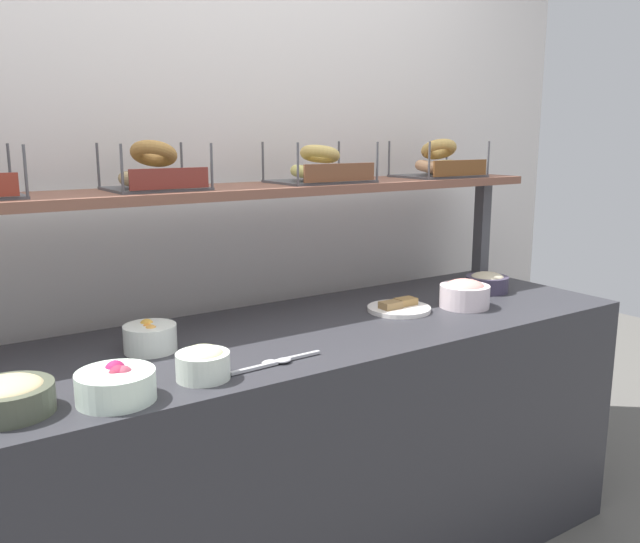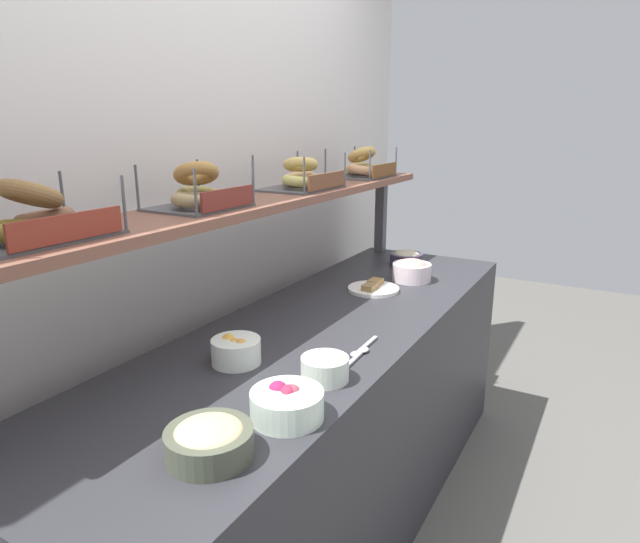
% 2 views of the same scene
% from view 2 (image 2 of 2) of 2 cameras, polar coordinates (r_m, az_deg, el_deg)
% --- Properties ---
extents(ground_plane, '(8.00, 8.00, 0.00)m').
position_cam_2_polar(ground_plane, '(2.40, 0.30, -24.73)').
color(ground_plane, '#595651').
extents(back_wall, '(3.57, 0.06, 2.40)m').
position_cam_2_polar(back_wall, '(2.18, -12.43, 5.97)').
color(back_wall, silver).
rests_on(back_wall, ground_plane).
extents(deli_counter, '(2.37, 0.70, 0.85)m').
position_cam_2_polar(deli_counter, '(2.15, 0.32, -16.02)').
color(deli_counter, '#2D2D33').
rests_on(deli_counter, ground_plane).
extents(shelf_riser_right, '(0.05, 0.05, 0.40)m').
position_cam_2_polar(shelf_riser_right, '(3.00, 6.37, 5.84)').
color(shelf_riser_right, '#4C4C51').
rests_on(shelf_riser_right, deli_counter).
extents(upper_shelf, '(2.33, 0.32, 0.03)m').
position_cam_2_polar(upper_shelf, '(2.00, -6.48, 7.27)').
color(upper_shelf, brown).
rests_on(upper_shelf, shelf_riser_left).
extents(bowl_hummus, '(0.19, 0.19, 0.08)m').
position_cam_2_polar(bowl_hummus, '(1.24, -11.49, -16.84)').
color(bowl_hummus, '#4D5342').
rests_on(bowl_hummus, deli_counter).
extents(bowl_fruit_salad, '(0.15, 0.15, 0.09)m').
position_cam_2_polar(bowl_fruit_salad, '(1.65, -8.77, -8.13)').
color(bowl_fruit_salad, white).
rests_on(bowl_fruit_salad, deli_counter).
extents(bowl_beet_salad, '(0.18, 0.18, 0.08)m').
position_cam_2_polar(bowl_beet_salad, '(1.36, -3.49, -13.57)').
color(bowl_beet_salad, white).
rests_on(bowl_beet_salad, deli_counter).
extents(bowl_tuna_salad, '(0.16, 0.16, 0.08)m').
position_cam_2_polar(bowl_tuna_salad, '(2.75, 9.01, 1.41)').
color(bowl_tuna_salad, '#3C344C').
rests_on(bowl_tuna_salad, deli_counter).
extents(bowl_scallion_spread, '(0.13, 0.13, 0.09)m').
position_cam_2_polar(bowl_scallion_spread, '(1.53, 0.51, -9.83)').
color(bowl_scallion_spread, white).
rests_on(bowl_scallion_spread, deli_counter).
extents(bowl_lox_spread, '(0.17, 0.17, 0.10)m').
position_cam_2_polar(bowl_lox_spread, '(2.49, 9.55, 0.16)').
color(bowl_lox_spread, silver).
rests_on(bowl_lox_spread, deli_counter).
extents(serving_plate_white, '(0.22, 0.22, 0.04)m').
position_cam_2_polar(serving_plate_white, '(2.33, 5.61, -1.75)').
color(serving_plate_white, white).
rests_on(serving_plate_white, deli_counter).
extents(serving_spoon_near_plate, '(0.18, 0.03, 0.01)m').
position_cam_2_polar(serving_spoon_near_plate, '(1.69, 4.03, -8.67)').
color(serving_spoon_near_plate, '#B7B7BC').
rests_on(serving_spoon_near_plate, deli_counter).
extents(serving_spoon_by_edge, '(0.18, 0.03, 0.01)m').
position_cam_2_polar(serving_spoon_by_edge, '(1.72, 4.32, -8.12)').
color(serving_spoon_by_edge, '#B7B7BC').
rests_on(serving_spoon_by_edge, deli_counter).
extents(bagel_basket_cinnamon_raisin, '(0.33, 0.25, 0.15)m').
position_cam_2_polar(bagel_basket_cinnamon_raisin, '(1.41, -27.67, 4.81)').
color(bagel_basket_cinnamon_raisin, '#4C4C51').
rests_on(bagel_basket_cinnamon_raisin, upper_shelf).
extents(bagel_basket_everything, '(0.28, 0.25, 0.16)m').
position_cam_2_polar(bagel_basket_everything, '(1.76, -12.64, 8.00)').
color(bagel_basket_everything, '#4C4C51').
rests_on(bagel_basket_everything, upper_shelf).
extents(bagel_basket_plain, '(0.34, 0.25, 0.14)m').
position_cam_2_polar(bagel_basket_plain, '(2.22, -1.97, 9.76)').
color(bagel_basket_plain, '#4C4C51').
rests_on(bagel_basket_plain, upper_shelf).
extents(bagel_basket_sesame, '(0.32, 0.25, 0.16)m').
position_cam_2_polar(bagel_basket_sesame, '(2.71, 4.41, 10.82)').
color(bagel_basket_sesame, '#4C4C51').
rests_on(bagel_basket_sesame, upper_shelf).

